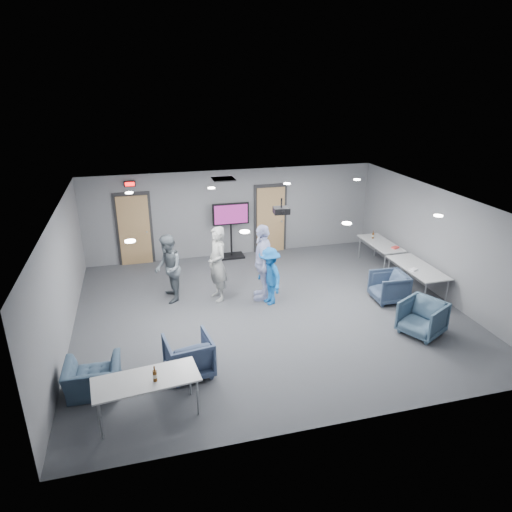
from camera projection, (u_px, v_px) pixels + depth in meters
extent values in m
plane|color=#3B3D44|center=(269.00, 311.00, 11.04)|extent=(9.00, 9.00, 0.00)
plane|color=silver|center=(270.00, 203.00, 10.05)|extent=(9.00, 9.00, 0.00)
cube|color=slate|center=(233.00, 213.00, 14.15)|extent=(9.00, 0.02, 2.70)
cube|color=slate|center=(343.00, 354.00, 6.94)|extent=(9.00, 0.02, 2.70)
cube|color=slate|center=(62.00, 280.00, 9.48)|extent=(0.02, 8.00, 2.70)
cube|color=slate|center=(438.00, 243.00, 11.61)|extent=(0.02, 8.00, 2.70)
cube|color=black|center=(134.00, 229.00, 13.51)|extent=(1.06, 0.06, 2.24)
cube|color=#A87F51|center=(135.00, 231.00, 13.48)|extent=(0.90, 0.05, 2.10)
cylinder|color=#95999D|center=(147.00, 232.00, 13.54)|extent=(0.04, 0.10, 0.04)
cube|color=black|center=(270.00, 219.00, 14.50)|extent=(1.06, 0.06, 2.24)
cube|color=#A87F51|center=(271.00, 220.00, 14.48)|extent=(0.90, 0.05, 2.10)
cylinder|color=#95999D|center=(282.00, 221.00, 14.53)|extent=(0.04, 0.10, 0.04)
cube|color=black|center=(130.00, 184.00, 12.98)|extent=(0.32, 0.06, 0.16)
cube|color=#FF0C0C|center=(130.00, 184.00, 12.94)|extent=(0.26, 0.02, 0.11)
cube|color=black|center=(223.00, 179.00, 12.46)|extent=(0.60, 0.60, 0.03)
cylinder|color=white|center=(130.00, 241.00, 7.73)|extent=(0.18, 0.18, 0.02)
cylinder|color=white|center=(129.00, 193.00, 10.97)|extent=(0.18, 0.18, 0.02)
cylinder|color=white|center=(245.00, 232.00, 8.20)|extent=(0.18, 0.18, 0.02)
cylinder|color=white|center=(211.00, 188.00, 11.44)|extent=(0.18, 0.18, 0.02)
cylinder|color=white|center=(347.00, 223.00, 8.67)|extent=(0.18, 0.18, 0.02)
cylinder|color=white|center=(287.00, 184.00, 11.92)|extent=(0.18, 0.18, 0.02)
cylinder|color=white|center=(438.00, 216.00, 9.15)|extent=(0.18, 0.18, 0.02)
cylinder|color=white|center=(357.00, 180.00, 12.39)|extent=(0.18, 0.18, 0.02)
imported|color=#979A97|center=(217.00, 264.00, 11.32)|extent=(0.60, 0.78, 1.91)
imported|color=#505960|center=(168.00, 269.00, 11.27)|extent=(0.66, 0.85, 1.73)
imported|color=silver|center=(263.00, 262.00, 11.36)|extent=(0.74, 1.23, 1.96)
imported|color=#1A5DAC|center=(269.00, 276.00, 11.17)|extent=(0.74, 1.05, 1.47)
imported|color=#34435A|center=(389.00, 287.00, 11.44)|extent=(0.86, 0.83, 0.74)
imported|color=#3B5266|center=(422.00, 318.00, 9.93)|extent=(1.14, 1.13, 0.78)
imported|color=#3D4C6A|center=(189.00, 356.00, 8.58)|extent=(0.94, 0.96, 0.78)
imported|color=#35495D|center=(93.00, 378.00, 8.08)|extent=(0.97, 0.86, 0.62)
cube|color=#A2A4A6|center=(381.00, 243.00, 13.45)|extent=(0.70, 1.69, 0.03)
cylinder|color=#95999D|center=(359.00, 247.00, 14.21)|extent=(0.04, 0.04, 0.70)
cylinder|color=#95999D|center=(384.00, 265.00, 12.83)|extent=(0.04, 0.04, 0.70)
cylinder|color=#95999D|center=(375.00, 245.00, 14.33)|extent=(0.04, 0.04, 0.70)
cylinder|color=#95999D|center=(402.00, 263.00, 12.96)|extent=(0.04, 0.04, 0.70)
cube|color=#A2A4A6|center=(418.00, 267.00, 11.74)|extent=(0.77, 1.85, 0.03)
cylinder|color=#95999D|center=(389.00, 269.00, 12.56)|extent=(0.04, 0.04, 0.70)
cylinder|color=#95999D|center=(425.00, 296.00, 11.04)|extent=(0.04, 0.04, 0.70)
cylinder|color=#95999D|center=(408.00, 267.00, 12.70)|extent=(0.04, 0.04, 0.70)
cylinder|color=#95999D|center=(447.00, 293.00, 11.18)|extent=(0.04, 0.04, 0.70)
cube|color=#A2A4A6|center=(146.00, 380.00, 7.38)|extent=(1.77, 0.90, 0.03)
cylinder|color=#95999D|center=(190.00, 378.00, 8.01)|extent=(0.04, 0.04, 0.70)
cylinder|color=#95999D|center=(98.00, 399.00, 7.49)|extent=(0.04, 0.04, 0.70)
cylinder|color=#95999D|center=(198.00, 397.00, 7.53)|extent=(0.04, 0.04, 0.70)
cylinder|color=#95999D|center=(100.00, 421.00, 7.01)|extent=(0.04, 0.04, 0.70)
cylinder|color=#5A320F|center=(155.00, 376.00, 7.29)|extent=(0.07, 0.07, 0.19)
cylinder|color=#5A320F|center=(154.00, 369.00, 7.24)|extent=(0.03, 0.03, 0.08)
cylinder|color=beige|center=(155.00, 376.00, 7.29)|extent=(0.07, 0.07, 0.06)
cylinder|color=#5A320F|center=(373.00, 236.00, 13.77)|extent=(0.06, 0.06, 0.17)
cylinder|color=#5A320F|center=(373.00, 232.00, 13.73)|extent=(0.02, 0.02, 0.07)
cylinder|color=beige|center=(373.00, 236.00, 13.77)|extent=(0.06, 0.06, 0.06)
cube|color=#DE3C37|center=(395.00, 248.00, 13.00)|extent=(0.24, 0.20, 0.04)
cube|color=white|center=(414.00, 270.00, 11.50)|extent=(0.23, 0.20, 0.04)
cube|color=black|center=(232.00, 256.00, 14.37)|extent=(0.75, 0.54, 0.06)
cylinder|color=black|center=(231.00, 236.00, 14.13)|extent=(0.06, 0.06, 1.29)
cube|color=black|center=(231.00, 214.00, 13.87)|extent=(1.13, 0.07, 0.67)
cube|color=#671654|center=(231.00, 214.00, 13.83)|extent=(1.02, 0.01, 0.58)
cylinder|color=black|center=(282.00, 203.00, 10.50)|extent=(0.04, 0.04, 0.22)
cube|color=black|center=(281.00, 210.00, 10.56)|extent=(0.39, 0.34, 0.14)
cylinder|color=black|center=(284.00, 212.00, 10.41)|extent=(0.08, 0.06, 0.08)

